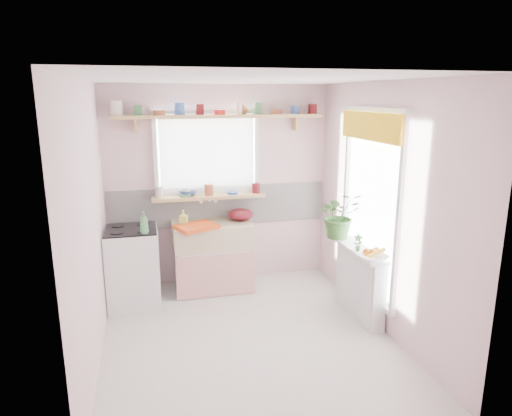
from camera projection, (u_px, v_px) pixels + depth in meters
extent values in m
plane|color=silver|center=(248.00, 338.00, 4.57)|extent=(3.20, 3.20, 0.00)
plane|color=white|center=(247.00, 79.00, 3.97)|extent=(3.20, 3.20, 0.00)
plane|color=silver|center=(219.00, 186.00, 5.78)|extent=(2.80, 0.00, 2.80)
plane|color=silver|center=(306.00, 283.00, 2.76)|extent=(2.80, 0.00, 2.80)
plane|color=silver|center=(90.00, 227.00, 3.95)|extent=(0.00, 3.20, 3.20)
plane|color=silver|center=(382.00, 209.00, 4.60)|extent=(0.00, 3.20, 3.20)
cube|color=white|center=(220.00, 205.00, 5.83)|extent=(2.74, 0.03, 0.50)
cube|color=pink|center=(220.00, 220.00, 5.87)|extent=(2.74, 0.02, 0.12)
cube|color=white|center=(207.00, 155.00, 5.65)|extent=(1.20, 0.01, 1.00)
cube|color=white|center=(207.00, 155.00, 5.58)|extent=(1.15, 0.02, 0.95)
cube|color=white|center=(372.00, 204.00, 4.79)|extent=(0.01, 1.10, 1.90)
cube|color=yellow|center=(370.00, 126.00, 4.57)|extent=(0.03, 1.20, 0.28)
cube|color=white|center=(213.00, 267.00, 5.70)|extent=(0.85, 0.55, 0.55)
cube|color=#C6413A|center=(216.00, 276.00, 5.43)|extent=(0.95, 0.02, 0.53)
cube|color=beige|center=(212.00, 235.00, 5.59)|extent=(0.95, 0.55, 0.30)
cylinder|color=silver|center=(208.00, 199.00, 5.73)|extent=(0.03, 0.22, 0.03)
cube|color=white|center=(133.00, 268.00, 5.20)|extent=(0.58, 0.58, 0.90)
cube|color=black|center=(131.00, 230.00, 5.09)|extent=(0.56, 0.56, 0.02)
cylinder|color=black|center=(117.00, 233.00, 4.92)|extent=(0.14, 0.14, 0.01)
cylinder|color=black|center=(143.00, 231.00, 4.99)|extent=(0.14, 0.14, 0.01)
cylinder|color=black|center=(118.00, 226.00, 5.18)|extent=(0.14, 0.14, 0.01)
cylinder|color=black|center=(143.00, 224.00, 5.25)|extent=(0.14, 0.14, 0.01)
cube|color=white|center=(360.00, 283.00, 4.97)|extent=(0.15, 0.90, 0.75)
cube|color=white|center=(359.00, 249.00, 4.87)|extent=(0.22, 0.95, 0.03)
cube|color=tan|center=(209.00, 197.00, 5.66)|extent=(1.40, 0.22, 0.04)
cube|color=tan|center=(220.00, 116.00, 5.45)|extent=(2.52, 0.24, 0.04)
cylinder|color=silver|center=(116.00, 110.00, 5.16)|extent=(0.11, 0.11, 0.12)
cylinder|color=#3F7F4C|center=(138.00, 110.00, 5.21)|extent=(0.11, 0.11, 0.12)
cylinder|color=#A55133|center=(159.00, 113.00, 5.27)|extent=(0.11, 0.11, 0.06)
cylinder|color=#3359A5|center=(180.00, 110.00, 5.32)|extent=(0.11, 0.11, 0.12)
cylinder|color=#590F14|center=(200.00, 110.00, 5.38)|extent=(0.11, 0.11, 0.12)
cylinder|color=red|center=(220.00, 112.00, 5.44)|extent=(0.11, 0.11, 0.06)
cylinder|color=silver|center=(239.00, 109.00, 5.49)|extent=(0.11, 0.11, 0.12)
cylinder|color=#3F7F4C|center=(258.00, 109.00, 5.54)|extent=(0.11, 0.11, 0.12)
cylinder|color=#A55133|center=(276.00, 112.00, 5.60)|extent=(0.11, 0.11, 0.06)
cylinder|color=#3359A5|center=(295.00, 109.00, 5.65)|extent=(0.11, 0.11, 0.12)
cylinder|color=#590F14|center=(313.00, 109.00, 5.71)|extent=(0.11, 0.11, 0.12)
cylinder|color=silver|center=(158.00, 193.00, 5.50)|extent=(0.11, 0.11, 0.12)
cylinder|color=#3F7F4C|center=(184.00, 192.00, 5.57)|extent=(0.11, 0.11, 0.12)
cylinder|color=#A55133|center=(209.00, 193.00, 5.65)|extent=(0.11, 0.11, 0.06)
cylinder|color=#3359A5|center=(234.00, 189.00, 5.71)|extent=(0.11, 0.11, 0.12)
cylinder|color=#590F14|center=(257.00, 188.00, 5.78)|extent=(0.11, 0.11, 0.12)
cube|color=#D24412|center=(196.00, 227.00, 5.32)|extent=(0.55, 0.49, 0.05)
ellipsoid|color=#560E18|center=(241.00, 214.00, 5.69)|extent=(0.36, 0.36, 0.14)
imported|color=#325F26|center=(339.00, 215.00, 5.17)|extent=(0.50, 0.44, 0.54)
imported|color=white|center=(372.00, 258.00, 4.47)|extent=(0.34, 0.34, 0.07)
imported|color=#2C5F26|center=(358.00, 243.00, 4.75)|extent=(0.11, 0.09, 0.18)
imported|color=#CFE365|center=(184.00, 218.00, 5.39)|extent=(0.11, 0.11, 0.20)
imported|color=silver|center=(186.00, 192.00, 5.64)|extent=(0.15, 0.15, 0.09)
imported|color=#30489D|center=(188.00, 193.00, 5.64)|extent=(0.24, 0.24, 0.07)
imported|color=#A66133|center=(243.00, 108.00, 5.55)|extent=(0.14, 0.14, 0.14)
imported|color=#468C51|center=(144.00, 222.00, 4.88)|extent=(0.11, 0.11, 0.25)
sphere|color=orange|center=(372.00, 252.00, 4.46)|extent=(0.08, 0.08, 0.08)
sphere|color=orange|center=(376.00, 251.00, 4.50)|extent=(0.08, 0.08, 0.08)
sphere|color=orange|center=(367.00, 252.00, 4.46)|extent=(0.08, 0.08, 0.08)
cylinder|color=yellow|center=(377.00, 253.00, 4.41)|extent=(0.18, 0.04, 0.10)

